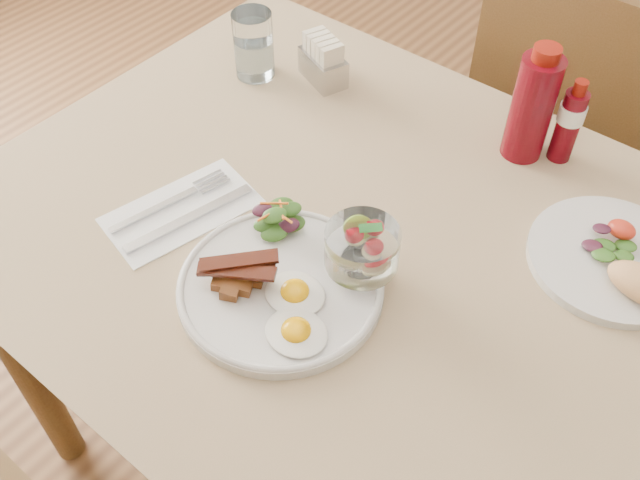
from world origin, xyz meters
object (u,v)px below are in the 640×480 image
table (402,303)px  fruit_cup (362,248)px  chair_far (574,148)px  main_plate (281,287)px  water_glass (254,48)px  hot_sauce_bottle (569,122)px  ketchup_bottle (532,106)px  sugar_caddy (323,62)px  second_plate (621,264)px

table → fruit_cup: 0.18m
chair_far → main_plate: bearing=-97.6°
table → water_glass: (-0.48, 0.20, 0.14)m
chair_far → hot_sauce_bottle: (0.06, -0.32, 0.30)m
fruit_cup → ketchup_bottle: 0.39m
ketchup_bottle → sugar_caddy: (-0.37, -0.05, -0.05)m
water_glass → fruit_cup: bearing=-31.6°
table → fruit_cup: size_ratio=13.29×
main_plate → second_plate: second_plate is taller
chair_far → sugar_caddy: (-0.37, -0.40, 0.26)m
chair_far → main_plate: (-0.11, -0.81, 0.24)m
ketchup_bottle → hot_sauce_bottle: size_ratio=1.34×
table → sugar_caddy: sugar_caddy is taller
water_glass → table: bearing=-23.2°
fruit_cup → hot_sauce_bottle: hot_sauce_bottle is taller
hot_sauce_bottle → second_plate: bearing=-43.9°
second_plate → sugar_caddy: 0.61m
ketchup_bottle → table: bearing=-91.1°
ketchup_bottle → hot_sauce_bottle: 0.06m
chair_far → sugar_caddy: chair_far is taller
ketchup_bottle → sugar_caddy: ketchup_bottle is taller
chair_far → fruit_cup: bearing=-92.6°
main_plate → sugar_caddy: (-0.26, 0.41, 0.03)m
table → sugar_caddy: (-0.37, 0.27, 0.13)m
table → chair_far: size_ratio=1.43×
main_plate → fruit_cup: 0.13m
fruit_cup → water_glass: size_ratio=0.82×
second_plate → ketchup_bottle: bearing=148.5°
table → second_plate: 0.31m
second_plate → ketchup_bottle: (-0.23, 0.14, 0.08)m
fruit_cup → ketchup_bottle: size_ratio=0.51×
hot_sauce_bottle → water_glass: hot_sauce_bottle is taller
fruit_cup → ketchup_bottle: bearing=84.1°
main_plate → sugar_caddy: sugar_caddy is taller
chair_far → ketchup_bottle: 0.47m
sugar_caddy → chair_far: bearing=68.1°
chair_far → second_plate: bearing=-64.4°
fruit_cup → second_plate: 0.37m
second_plate → sugar_caddy: bearing=171.3°
ketchup_bottle → chair_far: bearing=91.0°
chair_far → second_plate: chair_far is taller
second_plate → sugar_caddy: sugar_caddy is taller
hot_sauce_bottle → sugar_caddy: hot_sauce_bottle is taller
water_glass → second_plate: bearing=-2.3°
main_plate → table: bearing=53.7°
fruit_cup → second_plate: (0.27, 0.24, -0.06)m
table → hot_sauce_bottle: 0.38m
sugar_caddy → water_glass: size_ratio=0.87×
chair_far → main_plate: chair_far is taller
ketchup_bottle → sugar_caddy: 0.38m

